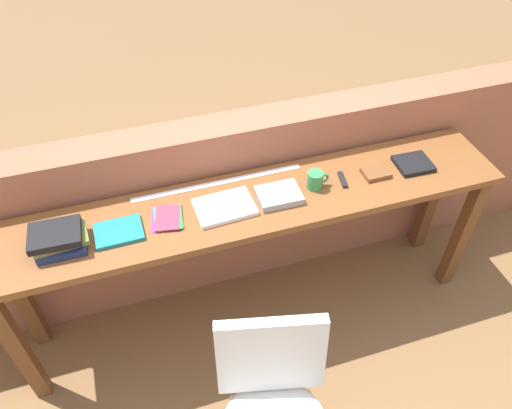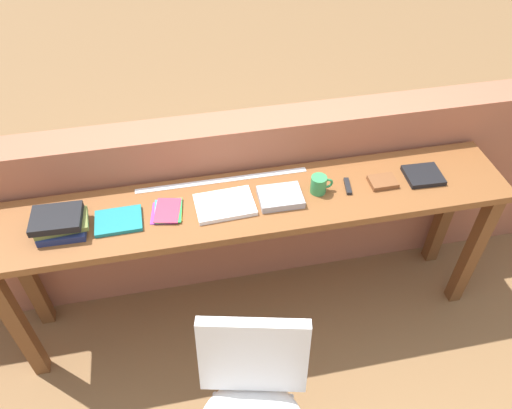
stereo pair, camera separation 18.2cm
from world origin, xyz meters
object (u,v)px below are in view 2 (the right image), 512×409
pamphlet_pile_colourful (168,211)px  leather_journal_brown (383,182)px  magazine_cycling (119,221)px  mug (319,184)px  multitool_folded (348,186)px  book_stack_leftmost (60,223)px  chair_white_moulded (252,404)px  book_repair_rightmost (423,175)px  book_open_centre (225,205)px

pamphlet_pile_colourful → leather_journal_brown: 1.04m
magazine_cycling → pamphlet_pile_colourful: bearing=4.6°
pamphlet_pile_colourful → mug: 0.72m
mug → multitool_folded: size_ratio=1.00×
book_stack_leftmost → magazine_cycling: book_stack_leftmost is taller
chair_white_moulded → multitool_folded: 1.08m
pamphlet_pile_colourful → leather_journal_brown: bearing=-0.4°
chair_white_moulded → book_repair_rightmost: book_repair_rightmost is taller
book_stack_leftmost → pamphlet_pile_colourful: 0.47m
magazine_cycling → book_repair_rightmost: (1.48, 0.02, 0.00)m
chair_white_moulded → pamphlet_pile_colourful: bearing=106.4°
book_open_centre → leather_journal_brown: (0.78, 0.01, 0.00)m
multitool_folded → magazine_cycling: bearing=-178.9°
chair_white_moulded → book_open_centre: book_open_centre is taller
chair_white_moulded → book_open_centre: bearing=88.2°
pamphlet_pile_colourful → multitool_folded: size_ratio=1.64×
pamphlet_pile_colourful → book_open_centre: 0.26m
multitool_folded → leather_journal_brown: bearing=-2.2°
chair_white_moulded → book_open_centre: size_ratio=3.29×
multitool_folded → book_repair_rightmost: (0.39, -0.00, 0.00)m
book_stack_leftmost → leather_journal_brown: size_ratio=1.87×
magazine_cycling → leather_journal_brown: bearing=-0.3°
book_open_centre → book_repair_rightmost: book_repair_rightmost is taller
mug → multitool_folded: mug is taller
chair_white_moulded → leather_journal_brown: leather_journal_brown is taller
leather_journal_brown → multitool_folded: bearing=177.5°
book_open_centre → magazine_cycling: bearing=178.0°
chair_white_moulded → magazine_cycling: magazine_cycling is taller
book_open_centre → mug: bearing=-1.0°
book_stack_leftmost → multitool_folded: (1.34, 0.02, -0.04)m
magazine_cycling → leather_journal_brown: leather_journal_brown is taller
mug → multitool_folded: (0.15, 0.00, -0.04)m
book_stack_leftmost → mug: 1.19m
book_stack_leftmost → pamphlet_pile_colourful: bearing=2.9°
multitool_folded → leather_journal_brown: (0.18, -0.01, 0.00)m
mug → book_repair_rightmost: mug is taller
magazine_cycling → book_open_centre: (0.49, 0.01, 0.00)m
book_stack_leftmost → pamphlet_pile_colourful: (0.47, 0.02, -0.04)m
magazine_cycling → mug: (0.94, 0.02, 0.04)m
chair_white_moulded → leather_journal_brown: bearing=44.7°
pamphlet_pile_colourful → magazine_cycling: bearing=-174.5°
chair_white_moulded → pamphlet_pile_colourful: pamphlet_pile_colourful is taller
book_stack_leftmost → mug: (1.19, 0.02, -0.00)m
multitool_folded → book_stack_leftmost: bearing=-179.0°
magazine_cycling → book_stack_leftmost: bearing=179.7°
leather_journal_brown → book_repair_rightmost: bearing=1.2°
book_repair_rightmost → book_stack_leftmost: bearing=-176.9°
chair_white_moulded → book_stack_leftmost: 1.13m
book_repair_rightmost → magazine_cycling: bearing=-176.9°
pamphlet_pile_colourful → book_repair_rightmost: 1.26m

